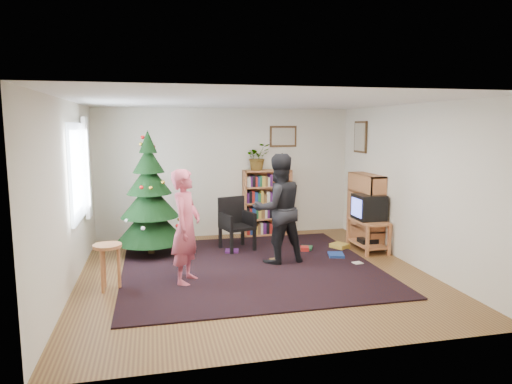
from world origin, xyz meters
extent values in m
plane|color=brown|center=(0.00, 0.00, 0.00)|extent=(5.00, 5.00, 0.00)
plane|color=white|center=(0.00, 0.00, 2.50)|extent=(5.00, 5.00, 0.00)
cube|color=silver|center=(0.00, 2.50, 1.25)|extent=(5.00, 0.02, 2.50)
cube|color=silver|center=(0.00, -2.50, 1.25)|extent=(5.00, 0.02, 2.50)
cube|color=silver|center=(-2.50, 0.00, 1.25)|extent=(0.02, 5.00, 2.50)
cube|color=silver|center=(2.50, 0.00, 1.25)|extent=(0.02, 5.00, 2.50)
cube|color=black|center=(0.00, 0.30, 0.01)|extent=(3.80, 3.60, 0.02)
cube|color=silver|center=(-2.47, 0.60, 1.50)|extent=(0.04, 1.20, 1.40)
cube|color=white|center=(-2.43, 1.30, 1.50)|extent=(0.06, 0.35, 1.60)
cube|color=#4C3319|center=(1.15, 2.48, 1.95)|extent=(0.55, 0.03, 0.42)
cube|color=beige|center=(1.15, 2.48, 1.95)|extent=(0.47, 0.01, 0.34)
cube|color=#4C3319|center=(2.48, 1.75, 1.95)|extent=(0.03, 0.50, 0.60)
cube|color=beige|center=(2.48, 1.75, 1.95)|extent=(0.01, 0.42, 0.52)
cylinder|color=#3F2816|center=(-1.48, 1.38, 0.11)|extent=(0.11, 0.11, 0.22)
cone|color=black|center=(-1.48, 1.38, 0.55)|extent=(1.15, 1.15, 0.65)
cone|color=black|center=(-1.48, 1.38, 0.94)|extent=(0.97, 0.97, 0.58)
cone|color=black|center=(-1.48, 1.38, 1.30)|extent=(0.74, 0.74, 0.51)
cone|color=black|center=(-1.48, 1.38, 1.62)|extent=(0.52, 0.52, 0.45)
cone|color=black|center=(-1.48, 1.38, 1.91)|extent=(0.30, 0.30, 0.37)
cube|color=#BA7042|center=(0.79, 2.34, 0.65)|extent=(0.95, 0.30, 1.30)
cube|color=#BA7042|center=(0.79, 2.34, 1.29)|extent=(0.95, 0.30, 0.03)
cube|color=#BA7042|center=(2.34, 1.17, 0.65)|extent=(0.30, 0.95, 1.30)
cube|color=#BA7042|center=(2.34, 1.17, 1.29)|extent=(0.30, 0.95, 0.03)
cube|color=#BA7042|center=(2.22, 0.80, 0.53)|extent=(0.46, 0.82, 0.04)
cube|color=#BA7042|center=(2.02, 0.42, 0.26)|extent=(0.05, 0.05, 0.51)
cube|color=#BA7042|center=(2.42, 0.42, 0.26)|extent=(0.05, 0.05, 0.51)
cube|color=#BA7042|center=(2.02, 1.18, 0.26)|extent=(0.05, 0.05, 0.51)
cube|color=#BA7042|center=(2.42, 1.18, 0.26)|extent=(0.05, 0.05, 0.51)
cube|color=#BA7042|center=(2.22, 0.80, 0.12)|extent=(0.42, 0.78, 0.03)
cube|color=black|center=(2.22, 0.80, 0.17)|extent=(0.30, 0.25, 0.08)
cube|color=black|center=(2.22, 0.80, 0.77)|extent=(0.46, 0.50, 0.44)
cube|color=#5463E5|center=(1.99, 0.80, 0.77)|extent=(0.01, 0.39, 0.31)
cube|color=black|center=(-0.01, 1.31, 0.41)|extent=(0.63, 0.63, 0.05)
cube|color=black|center=(-0.01, 1.54, 0.67)|extent=(0.50, 0.19, 0.50)
cube|color=black|center=(-0.23, 1.09, 0.21)|extent=(0.06, 0.06, 0.41)
cube|color=black|center=(0.21, 1.09, 0.21)|extent=(0.06, 0.06, 0.41)
cube|color=black|center=(-0.23, 1.53, 0.21)|extent=(0.06, 0.06, 0.41)
cube|color=black|center=(0.21, 1.53, 0.21)|extent=(0.06, 0.06, 0.41)
cylinder|color=#BA7042|center=(-2.02, -0.23, 0.60)|extent=(0.37, 0.37, 0.04)
cylinder|color=#BA7042|center=(-1.89, -0.23, 0.29)|extent=(0.05, 0.05, 0.58)
cylinder|color=#BA7042|center=(-2.09, -0.11, 0.29)|extent=(0.05, 0.05, 0.58)
cylinder|color=#BA7042|center=(-2.09, -0.34, 0.29)|extent=(0.05, 0.05, 0.58)
imported|color=#C24D60|center=(-0.99, -0.17, 0.79)|extent=(0.58, 0.68, 1.58)
imported|color=black|center=(0.49, 0.46, 0.87)|extent=(0.94, 0.78, 1.73)
imported|color=gray|center=(0.59, 2.34, 1.56)|extent=(0.57, 0.53, 0.52)
cylinder|color=#A57F33|center=(1.09, 2.34, 1.35)|extent=(0.10, 0.10, 0.10)
sphere|color=#FFD88C|center=(1.09, 2.34, 1.47)|extent=(0.10, 0.10, 0.10)
cone|color=black|center=(1.09, 2.34, 1.55)|extent=(0.25, 0.25, 0.17)
cube|color=#A51E19|center=(1.11, 0.95, 0.04)|extent=(0.20, 0.20, 0.08)
cube|color=navy|center=(1.52, 0.53, 0.04)|extent=(0.20, 0.20, 0.08)
cube|color=#1E592D|center=(1.18, 1.05, 0.04)|extent=(0.20, 0.20, 0.08)
cube|color=gold|center=(1.78, 1.01, 0.04)|extent=(0.20, 0.20, 0.08)
cube|color=brown|center=(0.44, 0.45, 0.04)|extent=(0.20, 0.20, 0.08)
cube|color=beige|center=(1.69, 0.07, 0.04)|extent=(0.20, 0.20, 0.08)
cube|color=#4C1959|center=(-0.13, 1.16, 0.04)|extent=(0.20, 0.20, 0.08)
camera|label=1|loc=(-1.40, -6.34, 2.16)|focal=32.00mm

